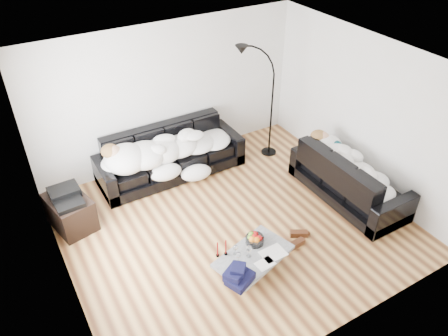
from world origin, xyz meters
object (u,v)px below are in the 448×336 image
wine_glass_b (239,258)px  candle_right (226,248)px  wine_glass_c (249,251)px  floor_lamp (272,107)px  shoes (298,239)px  sofa_right (350,176)px  wine_glass_a (235,250)px  candle_left (218,250)px  sofa_back (170,153)px  sleeper_back (171,145)px  fruit_bowl (255,238)px  av_cabinet (70,212)px  stereo (66,195)px  coffee_table (253,263)px  sleeper_right (352,166)px

wine_glass_b → candle_right: candle_right is taller
wine_glass_c → floor_lamp: (2.01, 2.36, 0.60)m
wine_glass_c → candle_right: 0.31m
candle_right → shoes: (1.22, -0.06, -0.39)m
sofa_right → wine_glass_a: bearing=99.9°
candle_left → shoes: candle_left is taller
sofa_right → wine_glass_a: size_ratio=12.93×
sofa_back → sleeper_back: bearing=-90.0°
sofa_back → wine_glass_c: 2.69m
candle_left → sofa_back: bearing=79.9°
fruit_bowl → sofa_back: bearing=93.0°
candle_right → av_cabinet: (-1.60, 2.01, -0.17)m
wine_glass_c → wine_glass_a: bearing=136.7°
sofa_back → candle_right: (-0.33, -2.50, 0.01)m
sleeper_back → stereo: (-1.93, -0.44, -0.04)m
floor_lamp → sofa_right: bearing=-95.1°
sofa_back → wine_glass_c: size_ratio=14.09×
shoes → coffee_table: bearing=-164.1°
fruit_bowl → candle_right: (-0.46, 0.01, 0.05)m
sofa_right → sleeper_right: sleeper_right is taller
sofa_back → coffee_table: bearing=-90.2°
fruit_bowl → sleeper_right: bearing=10.2°
wine_glass_c → stereo: 2.88m
sleeper_right → stereo: size_ratio=4.04×
wine_glass_a → wine_glass_c: bearing=-43.3°
floor_lamp → wine_glass_a: bearing=-149.9°
stereo → floor_lamp: size_ratio=0.22×
wine_glass_b → av_cabinet: 2.78m
sofa_back → sleeper_right: sleeper_right is taller
sofa_right → sleeper_right: (0.00, 0.00, 0.22)m
coffee_table → av_cabinet: (-1.92, 2.21, 0.11)m
candle_right → av_cabinet: candle_right is taller
wine_glass_a → av_cabinet: size_ratio=0.21×
candle_left → av_cabinet: 2.48m
floor_lamp → av_cabinet: bearing=166.4°
shoes → stereo: stereo is taller
sofa_back → av_cabinet: bearing=-165.6°
candle_left → stereo: size_ratio=0.56×
wine_glass_c → stereo: (-1.85, 2.19, 0.19)m
sofa_right → coffee_table: size_ratio=1.95×
fruit_bowl → wine_glass_c: wine_glass_c is taller
sofa_right → fruit_bowl: size_ratio=7.93×
wine_glass_b → stereo: (-1.67, 2.22, 0.20)m
shoes → av_cabinet: size_ratio=0.58×
candle_right → sofa_back: bearing=82.5°
wine_glass_a → wine_glass_b: bearing=-105.8°
fruit_bowl → coffee_table: bearing=-126.8°
stereo → sleeper_back: bearing=10.3°
candle_right → floor_lamp: size_ratio=0.13×
fruit_bowl → stereo: bearing=135.6°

